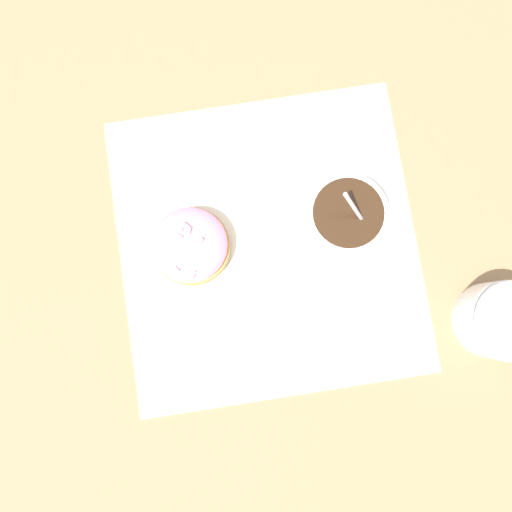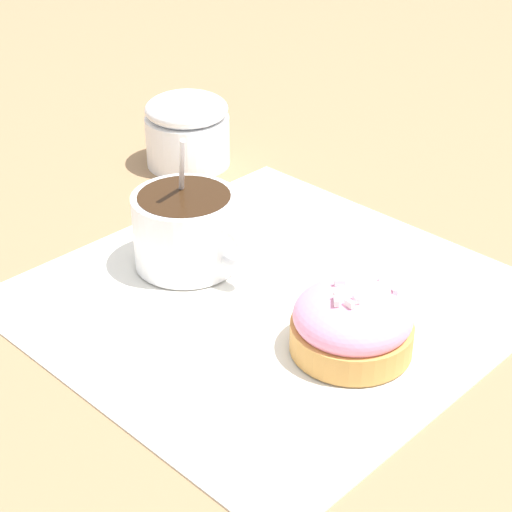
% 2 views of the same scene
% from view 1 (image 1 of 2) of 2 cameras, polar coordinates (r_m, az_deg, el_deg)
% --- Properties ---
extents(ground_plane, '(3.00, 3.00, 0.00)m').
position_cam_1_polar(ground_plane, '(0.54, 1.35, 1.31)').
color(ground_plane, '#93704C').
extents(paper_napkin, '(0.33, 0.34, 0.00)m').
position_cam_1_polar(paper_napkin, '(0.54, 1.35, 1.33)').
color(paper_napkin, white).
rests_on(paper_napkin, ground_plane).
extents(coffee_cup, '(0.10, 0.08, 0.11)m').
position_cam_1_polar(coffee_cup, '(0.52, 9.87, 4.29)').
color(coffee_cup, white).
rests_on(coffee_cup, paper_napkin).
extents(frosted_pastry, '(0.08, 0.08, 0.05)m').
position_cam_1_polar(frosted_pastry, '(0.52, -7.54, 1.18)').
color(frosted_pastry, '#D19347').
rests_on(frosted_pastry, paper_napkin).
extents(sugar_bowl, '(0.08, 0.08, 0.07)m').
position_cam_1_polar(sugar_bowl, '(0.56, 26.57, -6.62)').
color(sugar_bowl, white).
rests_on(sugar_bowl, ground_plane).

